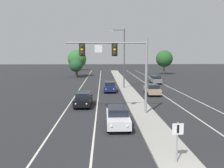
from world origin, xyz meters
The scene contains 17 objects.
median_island centered at (0.00, 18.00, 0.07)m, with size 2.40×110.00×0.15m, color #9E9B93.
lane_stripe_oncoming_center centered at (-4.70, 25.00, 0.00)m, with size 0.14×100.00×0.01m, color silver.
lane_stripe_receding_center centered at (4.70, 25.00, 0.00)m, with size 0.14×100.00×0.01m, color silver.
edge_stripe_left centered at (-8.00, 25.00, 0.00)m, with size 0.14×100.00×0.01m, color silver.
edge_stripe_right centered at (8.00, 25.00, 0.00)m, with size 0.14×100.00×0.01m, color silver.
overhead_signal_mast centered at (-2.34, 12.83, 5.35)m, with size 7.78×0.44×7.20m.
median_sign_post centered at (-0.12, 2.40, 1.59)m, with size 0.60×0.10×2.20m.
street_lamp_median centered at (-0.59, 30.20, 5.79)m, with size 2.58×0.28×10.00m.
car_oncoming_white centered at (-2.83, 9.18, 0.82)m, with size 1.84×4.48×1.58m.
car_oncoming_black centered at (-6.26, 16.82, 0.82)m, with size 1.90×4.50×1.58m.
car_oncoming_navy centered at (-2.93, 26.89, 0.82)m, with size 1.91×4.51×1.58m.
car_receding_tan centered at (3.16, 23.77, 0.82)m, with size 1.84×4.48×1.58m.
car_receding_grey centered at (6.67, 36.78, 0.82)m, with size 1.92×4.51×1.58m.
tree_far_left_b centered at (-12.44, 76.82, 3.75)m, with size 3.97×3.97×5.74m.
tree_far_left_c centered at (-10.79, 49.06, 3.10)m, with size 3.29×3.29×4.76m.
tree_far_left_a centered at (-10.84, 52.20, 4.65)m, with size 4.92×4.92×7.12m.
tree_far_right_a centered at (14.06, 57.90, 4.61)m, with size 4.88×4.88×7.06m.
Camera 1 is at (-4.03, -8.99, 5.86)m, focal length 36.69 mm.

